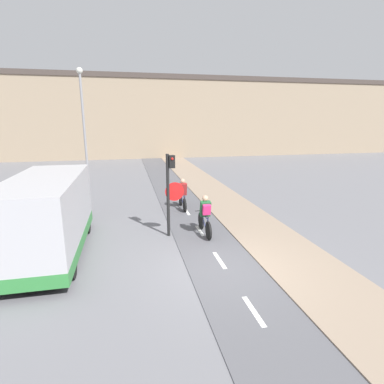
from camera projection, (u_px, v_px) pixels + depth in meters
ground_plane at (225, 269)px, 8.46m from camera, size 120.00×120.00×0.00m
bike_lane at (225, 268)px, 8.46m from camera, size 2.10×60.00×0.02m
sidewalk_strip at (297, 260)px, 8.91m from camera, size 2.40×60.00×0.05m
building_row_background at (148, 117)px, 33.96m from camera, size 60.00×5.20×8.79m
traffic_light_pole at (170, 186)px, 10.47m from camera, size 0.67×0.25×2.97m
street_lamp_far at (83, 117)px, 17.49m from camera, size 0.36×0.36×6.99m
cyclist_near at (205, 216)px, 10.83m from camera, size 0.46×1.75×1.48m
cyclist_far at (183, 195)px, 14.01m from camera, size 0.46×1.72×1.45m
van at (48, 218)px, 9.09m from camera, size 1.94×5.18×2.44m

